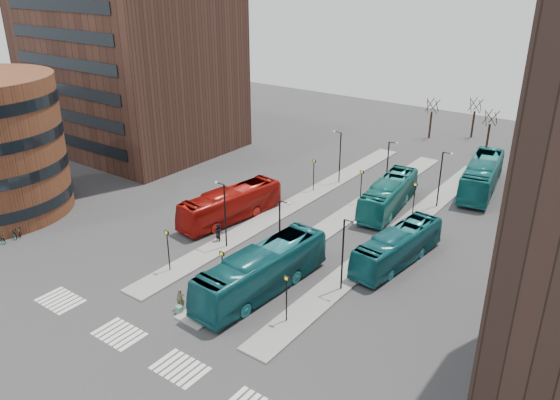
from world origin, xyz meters
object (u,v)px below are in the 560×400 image
Objects in this scene: red_bus at (231,204)px; teal_bus_a at (262,270)px; teal_bus_c at (398,246)px; commuter_c at (249,261)px; bicycle_mid at (18,231)px; teal_bus_b at (389,195)px; suitcase at (179,310)px; commuter_a at (219,233)px; traveller at (181,299)px; bicycle_far at (13,232)px; commuter_b at (239,285)px; teal_bus_d at (482,176)px.

teal_bus_a reaches higher than red_bus.
teal_bus_c is 12.72m from commuter_c.
teal_bus_b is at bearing -28.46° from bicycle_mid.
teal_bus_b is 11.34m from teal_bus_c.
red_bus is at bearing 144.62° from teal_bus_a.
teal_bus_b reaches higher than bicycle_mid.
bicycle_mid is (-21.61, -0.05, 0.16)m from suitcase.
commuter_a is at bearing -151.38° from teal_bus_c.
teal_bus_a is at bearing -116.14° from teal_bus_c.
suitcase is 0.81m from traveller.
teal_bus_c reaches higher than traveller.
bicycle_mid is (-31.22, -16.51, -1.07)m from teal_bus_c.
bicycle_mid is at bearing -125.45° from red_bus.
traveller reaches higher than bicycle_far.
suitcase is 16.54m from red_bus.
commuter_a is at bearing 51.64° from commuter_b.
commuter_b is at bearing -63.13° from bicycle_mid.
suitcase is 5.01m from commuter_b.
teal_bus_a reaches higher than bicycle_mid.
teal_bus_d is (10.19, 37.26, 1.53)m from suitcase.
teal_bus_b is 12.58m from teal_bus_d.
bicycle_far is (0.00, -0.51, 0.04)m from bicycle_mid.
teal_bus_a reaches higher than teal_bus_b.
traveller is 0.99× the size of commuter_b.
teal_bus_d reaches higher than commuter_a.
teal_bus_c reaches higher than commuter_c.
commuter_b is (9.55, -10.02, -0.80)m from red_bus.
red_bus is 4.95m from commuter_a.
traveller is 21.30m from bicycle_mid.
commuter_c is (-9.50, -8.43, -0.74)m from teal_bus_c.
teal_bus_d reaches higher than teal_bus_c.
commuter_c is at bearing -32.21° from red_bus.
commuter_b is at bearing 74.73° from suitcase.
red_bus is 10.20m from commuter_c.
commuter_a is at bearing -41.85° from bicycle_mid.
commuter_a is at bearing -54.13° from red_bus.
red_bus is at bearing -137.19° from teal_bus_d.
teal_bus_a reaches higher than commuter_a.
commuter_b is 24.09m from bicycle_far.
commuter_c is (-2.92, 1.98, -1.03)m from teal_bus_a.
suitcase is at bearing 15.95° from commuter_c.
teal_bus_d is 31.14m from commuter_a.
teal_bus_b reaches higher than commuter_b.
bicycle_far is at bearing 102.01° from commuter_b.
teal_bus_b is 18.56m from commuter_a.
commuter_b reaches higher than commuter_c.
commuter_c is (7.74, -6.58, -0.85)m from red_bus.
bicycle_mid is (-13.98, -14.67, -1.18)m from red_bus.
commuter_a is 19.27m from bicycle_mid.
teal_bus_a is 6.54m from traveller.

